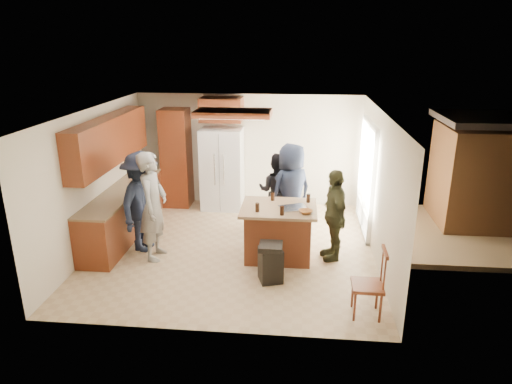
# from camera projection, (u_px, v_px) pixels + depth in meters

# --- Properties ---
(room_shell) EXTENTS (8.00, 5.20, 5.00)m
(room_shell) POSITION_uv_depth(u_px,v_px,m) (459.00, 183.00, 9.21)
(room_shell) COLOR tan
(room_shell) RESTS_ON ground
(person_front_left) EXTENTS (0.52, 0.70, 1.89)m
(person_front_left) POSITION_uv_depth(u_px,v_px,m) (153.00, 206.00, 7.72)
(person_front_left) COLOR gray
(person_front_left) RESTS_ON ground
(person_behind_left) EXTENTS (0.82, 0.60, 1.54)m
(person_behind_left) POSITION_uv_depth(u_px,v_px,m) (277.00, 191.00, 9.05)
(person_behind_left) COLOR black
(person_behind_left) RESTS_ON ground
(person_behind_right) EXTENTS (1.06, 1.00, 1.82)m
(person_behind_right) POSITION_uv_depth(u_px,v_px,m) (291.00, 191.00, 8.61)
(person_behind_right) COLOR #181F30
(person_behind_right) RESTS_ON ground
(person_side_right) EXTENTS (0.68, 1.02, 1.60)m
(person_side_right) POSITION_uv_depth(u_px,v_px,m) (334.00, 215.00, 7.74)
(person_side_right) COLOR #393B22
(person_side_right) RESTS_ON ground
(person_counter) EXTENTS (0.71, 1.24, 1.81)m
(person_counter) POSITION_uv_depth(u_px,v_px,m) (142.00, 202.00, 8.05)
(person_counter) COLOR #1C2438
(person_counter) RESTS_ON ground
(left_cabinetry) EXTENTS (0.64, 3.00, 2.30)m
(left_cabinetry) POSITION_uv_depth(u_px,v_px,m) (119.00, 188.00, 8.62)
(left_cabinetry) COLOR maroon
(left_cabinetry) RESTS_ON ground
(back_wall_units) EXTENTS (1.80, 0.60, 2.45)m
(back_wall_units) POSITION_uv_depth(u_px,v_px,m) (188.00, 146.00, 10.10)
(back_wall_units) COLOR maroon
(back_wall_units) RESTS_ON ground
(refrigerator) EXTENTS (0.90, 0.76, 1.80)m
(refrigerator) POSITION_uv_depth(u_px,v_px,m) (222.00, 169.00, 10.10)
(refrigerator) COLOR white
(refrigerator) RESTS_ON ground
(kitchen_island) EXTENTS (1.28, 1.03, 0.93)m
(kitchen_island) POSITION_uv_depth(u_px,v_px,m) (278.00, 232.00, 7.88)
(kitchen_island) COLOR #A24A29
(kitchen_island) RESTS_ON ground
(island_items) EXTENTS (0.97, 0.76, 0.15)m
(island_items) POSITION_uv_depth(u_px,v_px,m) (292.00, 207.00, 7.62)
(island_items) COLOR silver
(island_items) RESTS_ON kitchen_island
(trash_bin) EXTENTS (0.43, 0.43, 0.63)m
(trash_bin) POSITION_uv_depth(u_px,v_px,m) (271.00, 262.00, 7.13)
(trash_bin) COLOR black
(trash_bin) RESTS_ON ground
(spindle_chair) EXTENTS (0.43, 0.43, 0.99)m
(spindle_chair) POSITION_uv_depth(u_px,v_px,m) (369.00, 286.00, 6.20)
(spindle_chair) COLOR maroon
(spindle_chair) RESTS_ON ground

